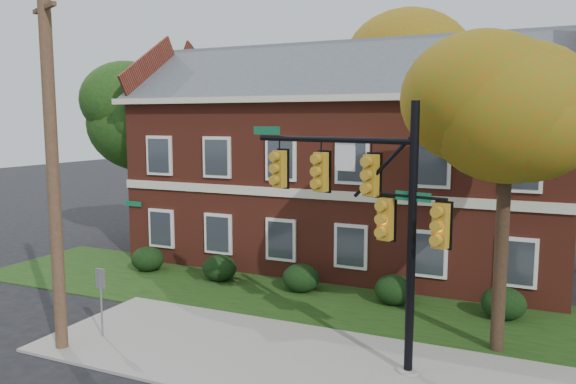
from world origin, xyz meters
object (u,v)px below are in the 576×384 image
at_px(tree_near_right, 517,106).
at_px(hedge_left, 219,268).
at_px(hedge_far_left, 148,259).
at_px(hedge_center, 301,278).
at_px(traffic_signal, 369,204).
at_px(hedge_far_right, 503,303).
at_px(apartment_building, 348,150).
at_px(tree_far_rear, 417,74).
at_px(utility_pole, 53,168).
at_px(tree_left_rear, 153,113).
at_px(hedge_right, 395,290).
at_px(sign_post, 101,291).

bearing_deg(tree_near_right, hedge_left, 165.19).
distance_m(hedge_far_left, tree_near_right, 15.75).
bearing_deg(hedge_center, traffic_signal, -51.22).
xyz_separation_m(hedge_far_right, traffic_signal, (-3.07, -4.89, 3.67)).
distance_m(apartment_building, tree_far_rear, 8.84).
bearing_deg(traffic_signal, apartment_building, 125.91).
distance_m(hedge_far_left, tree_far_rear, 17.61).
distance_m(apartment_building, utility_pole, 13.42).
xyz_separation_m(hedge_far_left, tree_far_rear, (8.34, 13.09, 8.32)).
bearing_deg(traffic_signal, hedge_far_left, 170.62).
distance_m(hedge_far_right, tree_left_rear, 18.30).
bearing_deg(hedge_left, tree_far_rear, 69.71).
distance_m(hedge_right, tree_far_rear, 15.66).
bearing_deg(hedge_right, hedge_far_left, 180.00).
bearing_deg(sign_post, hedge_center, 59.64).
relative_size(apartment_building, hedge_center, 13.43).
xyz_separation_m(hedge_left, utility_pole, (-0.48, -7.56, 4.52)).
bearing_deg(sign_post, hedge_left, 87.93).
relative_size(apartment_building, hedge_left, 13.43).
height_order(hedge_far_left, tree_left_rear, tree_left_rear).
height_order(hedge_far_right, tree_near_right, tree_near_right).
relative_size(hedge_far_left, tree_left_rear, 0.16).
distance_m(hedge_far_right, tree_far_rear, 16.51).
xyz_separation_m(apartment_building, hedge_left, (-3.50, -5.25, -4.46)).
distance_m(tree_near_right, utility_pole, 12.27).
bearing_deg(apartment_building, hedge_center, -90.00).
distance_m(tree_near_right, tree_far_rear, 17.12).
relative_size(hedge_far_right, utility_pole, 0.14).
height_order(tree_far_rear, traffic_signal, tree_far_rear).
bearing_deg(tree_left_rear, traffic_signal, -33.47).
relative_size(apartment_building, tree_left_rear, 2.12).
relative_size(hedge_center, tree_far_rear, 0.12).
height_order(hedge_left, utility_pole, utility_pole).
distance_m(apartment_building, hedge_far_right, 9.82).
distance_m(traffic_signal, utility_pole, 8.39).
bearing_deg(utility_pole, sign_post, 90.70).
distance_m(apartment_building, tree_left_rear, 9.94).
distance_m(tree_near_right, tree_left_rear, 18.33).
bearing_deg(tree_near_right, hedge_right, 142.72).
relative_size(tree_left_rear, sign_post, 4.24).
bearing_deg(utility_pole, hedge_far_right, 59.39).
xyz_separation_m(apartment_building, hedge_right, (3.50, -5.25, -4.46)).
relative_size(hedge_center, tree_left_rear, 0.16).
xyz_separation_m(hedge_far_left, sign_post, (3.50, -6.50, 0.90)).
bearing_deg(tree_far_rear, hedge_far_left, -122.50).
xyz_separation_m(apartment_building, hedge_far_left, (-7.00, -5.25, -4.46)).
bearing_deg(tree_left_rear, tree_near_right, -22.36).
distance_m(apartment_building, hedge_center, 6.89).
bearing_deg(hedge_far_left, utility_pole, -68.20).
distance_m(hedge_center, sign_post, 7.44).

